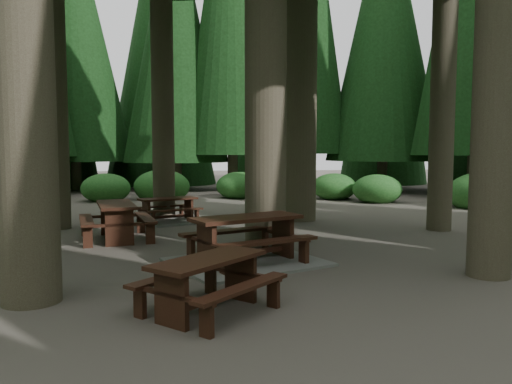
{
  "coord_description": "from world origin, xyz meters",
  "views": [
    {
      "loc": [
        -0.68,
        -9.79,
        2.01
      ],
      "look_at": [
        0.7,
        0.97,
        1.1
      ],
      "focal_mm": 35.0,
      "sensor_mm": 36.0,
      "label": 1
    }
  ],
  "objects": [
    {
      "name": "ground",
      "position": [
        0.0,
        0.0,
        0.0
      ],
      "size": [
        80.0,
        80.0,
        0.0
      ],
      "primitive_type": "plane",
      "color": "#4C453E",
      "rests_on": "ground"
    },
    {
      "name": "picnic_table_c",
      "position": [
        -1.36,
        4.26,
        0.22
      ],
      "size": [
        2.53,
        2.35,
        0.68
      ],
      "rotation": [
        0.0,
        0.0,
        0.43
      ],
      "color": "gray",
      "rests_on": "ground"
    },
    {
      "name": "picnic_table_b",
      "position": [
        -2.38,
        1.6,
        0.55
      ],
      "size": [
        1.93,
        2.21,
        0.83
      ],
      "rotation": [
        0.0,
        0.0,
        1.8
      ],
      "color": "#361C10",
      "rests_on": "ground"
    },
    {
      "name": "shrub_ring",
      "position": [
        0.7,
        0.75,
        0.4
      ],
      "size": [
        23.86,
        24.64,
        1.49
      ],
      "color": "#216322",
      "rests_on": "ground"
    },
    {
      "name": "picnic_table_e",
      "position": [
        -0.49,
        -3.73,
        0.46
      ],
      "size": [
        2.03,
        2.04,
        0.69
      ],
      "rotation": [
        0.0,
        0.0,
        0.81
      ],
      "color": "#361C10",
      "rests_on": "ground"
    },
    {
      "name": "picnic_table_a",
      "position": [
        0.27,
        -1.1,
        0.3
      ],
      "size": [
        3.12,
        2.9,
        0.85
      ],
      "rotation": [
        0.0,
        0.0,
        0.42
      ],
      "color": "gray",
      "rests_on": "ground"
    }
  ]
}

